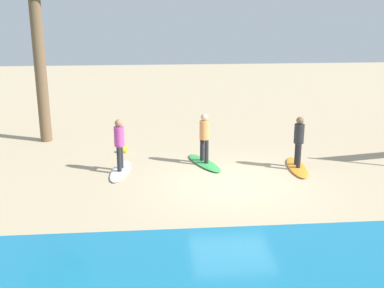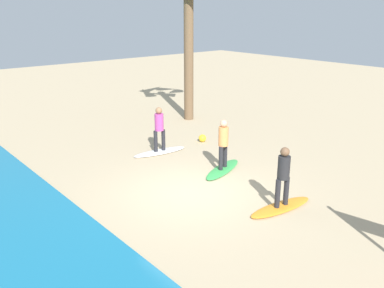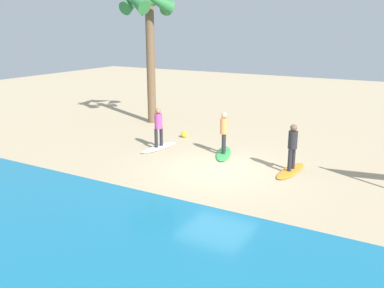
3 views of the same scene
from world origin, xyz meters
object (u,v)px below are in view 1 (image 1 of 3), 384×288
(surfer_orange, at_px, (299,138))
(surfer_white, at_px, (119,141))
(surfboard_white, at_px, (121,171))
(beach_ball, at_px, (124,149))
(surfboard_orange, at_px, (297,167))
(surfer_green, at_px, (204,134))
(surfboard_green, at_px, (204,163))

(surfer_orange, bearing_deg, surfer_white, -1.55)
(surfboard_white, bearing_deg, beach_ball, -172.78)
(surfer_white, relative_size, beach_ball, 5.41)
(surfboard_orange, relative_size, surfboard_white, 1.00)
(beach_ball, bearing_deg, surfer_orange, 158.54)
(surfboard_orange, height_order, surfer_orange, surfer_orange)
(surfboard_orange, xyz_separation_m, surfer_white, (5.72, -0.16, 0.99))
(surfboard_orange, height_order, surfer_white, surfer_white)
(surfer_green, bearing_deg, surfboard_orange, 166.46)
(surfer_white, bearing_deg, surfer_orange, 178.45)
(surfer_green, bearing_deg, surfer_orange, 166.46)
(surfboard_white, bearing_deg, surfer_white, 70.74)
(surfer_white, distance_m, beach_ball, 2.27)
(surfboard_orange, distance_m, surfboard_white, 5.72)
(surfboard_orange, distance_m, surfboard_green, 3.05)
(surfboard_green, distance_m, beach_ball, 3.15)
(surfboard_white, bearing_deg, surfboard_green, 108.82)
(beach_ball, bearing_deg, surfer_green, 150.84)
(surfer_orange, relative_size, surfer_green, 1.00)
(surfer_orange, height_order, surfboard_green, surfer_orange)
(surfboard_green, xyz_separation_m, beach_ball, (2.75, -1.53, 0.11))
(surfboard_green, height_order, surfer_green, surfer_green)
(surfer_orange, xyz_separation_m, surfer_green, (2.97, -0.72, 0.00))
(surfboard_orange, height_order, beach_ball, beach_ball)
(surfboard_green, xyz_separation_m, surfer_white, (2.75, 0.56, 0.99))
(surfer_orange, bearing_deg, beach_ball, -21.46)
(surfer_orange, distance_m, surfer_white, 5.72)
(surfer_orange, bearing_deg, surfer_green, -13.54)
(surfboard_orange, relative_size, surfboard_green, 1.00)
(surfer_orange, xyz_separation_m, beach_ball, (5.71, -2.25, -0.89))
(surfboard_orange, height_order, surfboard_white, same)
(beach_ball, bearing_deg, surfboard_white, 89.91)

